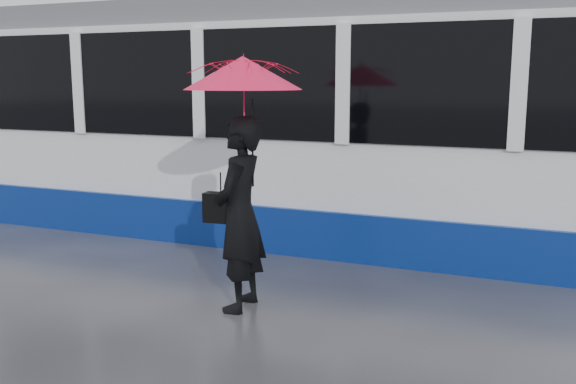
% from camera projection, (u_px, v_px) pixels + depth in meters
% --- Properties ---
extents(ground, '(90.00, 90.00, 0.00)m').
position_uv_depth(ground, '(248.00, 284.00, 7.20)').
color(ground, '#28282D').
rests_on(ground, ground).
extents(rails, '(34.00, 1.51, 0.02)m').
position_uv_depth(rails, '(323.00, 234.00, 9.47)').
color(rails, '#3F3D38').
rests_on(rails, ground).
extents(tram, '(26.00, 2.56, 3.35)m').
position_uv_depth(tram, '(405.00, 126.00, 8.74)').
color(tram, white).
rests_on(tram, ground).
extents(woman, '(0.52, 0.74, 1.92)m').
position_uv_depth(woman, '(240.00, 214.00, 6.28)').
color(woman, black).
rests_on(woman, ground).
extents(umbrella, '(1.23, 1.23, 1.30)m').
position_uv_depth(umbrella, '(243.00, 96.00, 6.06)').
color(umbrella, '#F11475').
rests_on(umbrella, ground).
extents(handbag, '(0.36, 0.18, 0.48)m').
position_uv_depth(handbag, '(221.00, 208.00, 6.37)').
color(handbag, black).
rests_on(handbag, ground).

